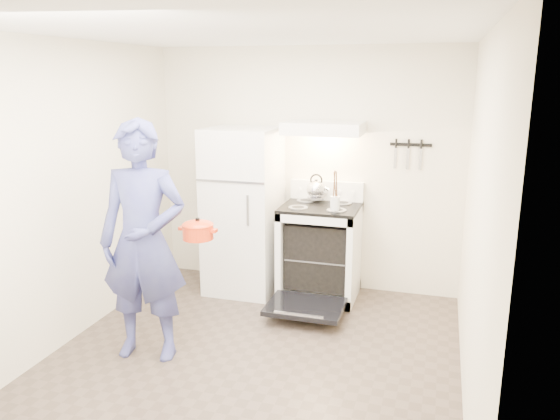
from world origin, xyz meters
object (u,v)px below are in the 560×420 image
at_px(refrigerator, 243,211).
at_px(dutch_oven, 198,232).
at_px(stove_body, 320,253).
at_px(person, 143,242).
at_px(tea_kettle, 316,188).

distance_m(refrigerator, dutch_oven, 1.34).
height_order(stove_body, person, person).
xyz_separation_m(stove_body, person, (-1.06, -1.58, 0.49)).
bearing_deg(tea_kettle, stove_body, -60.74).
relative_size(stove_body, tea_kettle, 3.18).
distance_m(refrigerator, person, 1.57).
distance_m(stove_body, tea_kettle, 0.66).
height_order(tea_kettle, person, person).
distance_m(tea_kettle, dutch_oven, 1.63).
xyz_separation_m(stove_body, dutch_oven, (-0.70, -1.36, 0.54)).
xyz_separation_m(tea_kettle, person, (-0.98, -1.72, -0.14)).
xyz_separation_m(refrigerator, tea_kettle, (0.73, 0.17, 0.24)).
bearing_deg(dutch_oven, person, -148.93).
distance_m(tea_kettle, person, 1.99).
relative_size(stove_body, person, 0.48).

